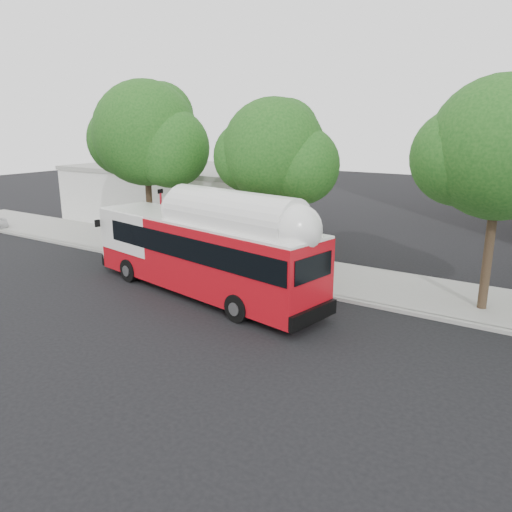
{
  "coord_description": "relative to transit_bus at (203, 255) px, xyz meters",
  "views": [
    {
      "loc": [
        11.6,
        -15.1,
        7.38
      ],
      "look_at": [
        -0.07,
        3.0,
        1.63
      ],
      "focal_mm": 35.0,
      "sensor_mm": 36.0,
      "label": 1
    }
  ],
  "objects": [
    {
      "name": "sidewalk",
      "position": [
        1.75,
        5.18,
        -1.73
      ],
      "size": [
        60.0,
        5.0,
        0.15
      ],
      "primitive_type": "cube",
      "color": "gray",
      "rests_on": "ground"
    },
    {
      "name": "ground",
      "position": [
        1.75,
        -1.32,
        -1.81
      ],
      "size": [
        120.0,
        120.0,
        0.0
      ],
      "primitive_type": "plane",
      "color": "black",
      "rests_on": "ground"
    },
    {
      "name": "street_tree_mid",
      "position": [
        1.15,
        4.74,
        4.1
      ],
      "size": [
        5.75,
        5.0,
        8.62
      ],
      "color": "#2D2116",
      "rests_on": "ground"
    },
    {
      "name": "low_commercial_bldg",
      "position": [
        -12.25,
        12.68,
        0.35
      ],
      "size": [
        16.2,
        10.2,
        4.25
      ],
      "color": "silver",
      "rests_on": "ground"
    },
    {
      "name": "transit_bus",
      "position": [
        0.0,
        0.0,
        0.0
      ],
      "size": [
        13.26,
        4.79,
        3.86
      ],
      "rotation": [
        0.0,
        0.0,
        -0.18
      ],
      "color": "#B70C16",
      "rests_on": "ground"
    },
    {
      "name": "curb_strip",
      "position": [
        1.75,
        2.58,
        -1.73
      ],
      "size": [
        60.0,
        0.3,
        0.15
      ],
      "primitive_type": "cube",
      "color": "gray",
      "rests_on": "ground"
    },
    {
      "name": "red_curb_segment",
      "position": [
        -1.25,
        2.58,
        -1.73
      ],
      "size": [
        10.0,
        0.32,
        0.16
      ],
      "primitive_type": "cube",
      "color": "maroon",
      "rests_on": "ground"
    },
    {
      "name": "signal_pole",
      "position": [
        -5.24,
        3.02,
        0.25
      ],
      "size": [
        0.11,
        0.38,
        4.01
      ],
      "color": "red",
      "rests_on": "ground"
    },
    {
      "name": "street_tree_left",
      "position": [
        -6.78,
        4.24,
        4.8
      ],
      "size": [
        6.67,
        5.8,
        9.74
      ],
      "color": "#2D2116",
      "rests_on": "ground"
    }
  ]
}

